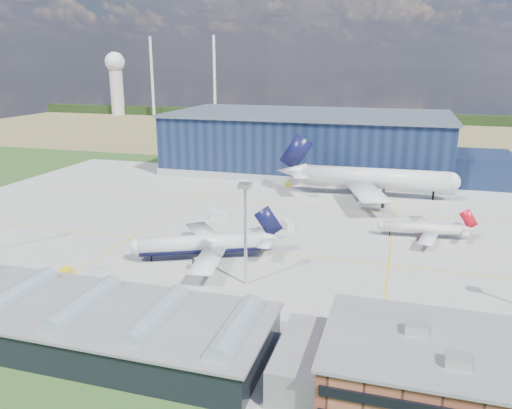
{
  "coord_description": "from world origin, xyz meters",
  "views": [
    {
      "loc": [
        41.0,
        -126.61,
        47.23
      ],
      "look_at": [
        0.2,
        11.08,
        6.37
      ],
      "focal_mm": 35.0,
      "sensor_mm": 36.0,
      "label": 1
    }
  ],
  "objects_px": {
    "light_mast_center": "(245,218)",
    "gse_tug_b": "(270,237)",
    "airstair": "(96,280)",
    "car_a": "(503,363)",
    "gse_tug_c": "(288,184)",
    "car_b": "(250,321)",
    "gse_cart_b": "(243,181)",
    "gse_van_b": "(288,225)",
    "hangar": "(314,145)",
    "gse_tug_a": "(65,272)",
    "gse_van_a": "(219,215)",
    "airliner_red": "(422,223)",
    "airliner_widebody": "(375,168)",
    "ops_building": "(489,380)",
    "airliner_navy": "(200,235)"
  },
  "relations": [
    {
      "from": "hangar",
      "to": "airliner_navy",
      "type": "height_order",
      "value": "hangar"
    },
    {
      "from": "airliner_navy",
      "to": "airstair",
      "type": "bearing_deg",
      "value": 29.39
    },
    {
      "from": "ops_building",
      "to": "light_mast_center",
      "type": "distance_m",
      "value": 55.13
    },
    {
      "from": "airliner_navy",
      "to": "gse_van_b",
      "type": "distance_m",
      "value": 33.57
    },
    {
      "from": "gse_tug_b",
      "to": "car_a",
      "type": "height_order",
      "value": "car_a"
    },
    {
      "from": "hangar",
      "to": "gse_tug_a",
      "type": "bearing_deg",
      "value": -104.66
    },
    {
      "from": "gse_tug_a",
      "to": "airstair",
      "type": "distance_m",
      "value": 11.38
    },
    {
      "from": "gse_van_a",
      "to": "car_b",
      "type": "relative_size",
      "value": 1.61
    },
    {
      "from": "light_mast_center",
      "to": "gse_tug_b",
      "type": "relative_size",
      "value": 8.08
    },
    {
      "from": "hangar",
      "to": "airliner_red",
      "type": "xyz_separation_m",
      "value": [
        45.11,
        -81.94,
        -7.18
      ]
    },
    {
      "from": "gse_tug_a",
      "to": "gse_van_b",
      "type": "bearing_deg",
      "value": 33.17
    },
    {
      "from": "gse_tug_b",
      "to": "car_a",
      "type": "xyz_separation_m",
      "value": [
        51.73,
        -48.24,
        0.02
      ]
    },
    {
      "from": "airliner_navy",
      "to": "gse_van_a",
      "type": "bearing_deg",
      "value": -101.84
    },
    {
      "from": "gse_tug_b",
      "to": "gse_van_b",
      "type": "relative_size",
      "value": 0.54
    },
    {
      "from": "hangar",
      "to": "gse_tug_a",
      "type": "distance_m",
      "value": 136.54
    },
    {
      "from": "hangar",
      "to": "gse_tug_c",
      "type": "height_order",
      "value": "hangar"
    },
    {
      "from": "hangar",
      "to": "gse_van_b",
      "type": "xyz_separation_m",
      "value": [
        7.58,
        -84.55,
        -10.41
      ]
    },
    {
      "from": "airliner_red",
      "to": "gse_tug_c",
      "type": "xyz_separation_m",
      "value": [
        -49.65,
        49.14,
        -3.78
      ]
    },
    {
      "from": "airliner_widebody",
      "to": "ops_building",
      "type": "bearing_deg",
      "value": -80.91
    },
    {
      "from": "airliner_red",
      "to": "airliner_widebody",
      "type": "relative_size",
      "value": 0.41
    },
    {
      "from": "hangar",
      "to": "gse_tug_c",
      "type": "distance_m",
      "value": 34.88
    },
    {
      "from": "gse_tug_b",
      "to": "airstair",
      "type": "distance_m",
      "value": 49.72
    },
    {
      "from": "gse_tug_a",
      "to": "car_a",
      "type": "bearing_deg",
      "value": -22.08
    },
    {
      "from": "gse_van_a",
      "to": "car_b",
      "type": "bearing_deg",
      "value": -137.52
    },
    {
      "from": "gse_tug_a",
      "to": "ops_building",
      "type": "bearing_deg",
      "value": -30.05
    },
    {
      "from": "hangar",
      "to": "airliner_red",
      "type": "height_order",
      "value": "hangar"
    },
    {
      "from": "car_a",
      "to": "gse_tug_a",
      "type": "bearing_deg",
      "value": 78.01
    },
    {
      "from": "airliner_widebody",
      "to": "gse_van_a",
      "type": "height_order",
      "value": "airliner_widebody"
    },
    {
      "from": "gse_cart_b",
      "to": "car_b",
      "type": "relative_size",
      "value": 0.79
    },
    {
      "from": "light_mast_center",
      "to": "gse_tug_c",
      "type": "relative_size",
      "value": 7.62
    },
    {
      "from": "gse_tug_c",
      "to": "car_b",
      "type": "xyz_separation_m",
      "value": [
        17.76,
        -108.25,
        -0.08
      ]
    },
    {
      "from": "gse_tug_b",
      "to": "airliner_red",
      "type": "bearing_deg",
      "value": 17.47
    },
    {
      "from": "airstair",
      "to": "gse_van_b",
      "type": "bearing_deg",
      "value": 80.85
    },
    {
      "from": "gse_tug_c",
      "to": "gse_cart_b",
      "type": "distance_m",
      "value": 18.83
    },
    {
      "from": "gse_cart_b",
      "to": "ops_building",
      "type": "bearing_deg",
      "value": -113.06
    },
    {
      "from": "hangar",
      "to": "car_a",
      "type": "height_order",
      "value": "hangar"
    },
    {
      "from": "gse_van_b",
      "to": "car_a",
      "type": "xyz_separation_m",
      "value": [
        48.83,
        -58.25,
        -0.57
      ]
    },
    {
      "from": "gse_cart_b",
      "to": "airstair",
      "type": "distance_m",
      "value": 102.55
    },
    {
      "from": "gse_tug_a",
      "to": "gse_van_b",
      "type": "distance_m",
      "value": 63.14
    },
    {
      "from": "gse_cart_b",
      "to": "hangar",
      "type": "bearing_deg",
      "value": -0.29
    },
    {
      "from": "hangar",
      "to": "airliner_widebody",
      "type": "distance_m",
      "value": 49.43
    },
    {
      "from": "airstair",
      "to": "car_a",
      "type": "bearing_deg",
      "value": 17.17
    },
    {
      "from": "airliner_red",
      "to": "airliner_widebody",
      "type": "bearing_deg",
      "value": -74.36
    },
    {
      "from": "gse_tug_a",
      "to": "airliner_widebody",
      "type": "bearing_deg",
      "value": 40.15
    },
    {
      "from": "gse_cart_b",
      "to": "airstair",
      "type": "relative_size",
      "value": 0.52
    },
    {
      "from": "gse_van_b",
      "to": "gse_van_a",
      "type": "bearing_deg",
      "value": 137.71
    },
    {
      "from": "airliner_red",
      "to": "gse_tug_b",
      "type": "relative_size",
      "value": 9.57
    },
    {
      "from": "hangar",
      "to": "gse_van_a",
      "type": "bearing_deg",
      "value": -100.77
    },
    {
      "from": "ops_building",
      "to": "gse_van_b",
      "type": "bearing_deg",
      "value": 122.42
    },
    {
      "from": "hangar",
      "to": "airstair",
      "type": "bearing_deg",
      "value": -99.94
    }
  ]
}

